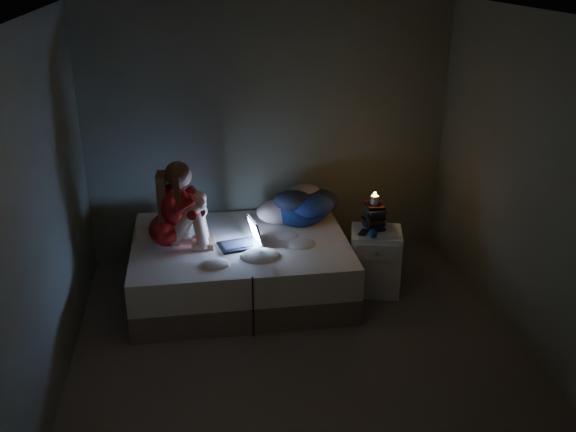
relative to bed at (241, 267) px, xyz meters
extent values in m
cube|color=#4A413D|center=(0.38, -1.10, -0.28)|extent=(3.60, 3.80, 0.02)
cube|color=silver|center=(0.38, -1.10, 2.34)|extent=(3.60, 3.80, 0.02)
cube|color=#5E6255|center=(0.38, 0.81, 1.03)|extent=(3.60, 0.02, 2.60)
cube|color=#5E6255|center=(0.38, -3.01, 1.03)|extent=(3.60, 0.02, 2.60)
cube|color=#5E6255|center=(-1.43, -1.10, 1.03)|extent=(0.02, 3.80, 2.60)
cube|color=#5E6255|center=(2.19, -1.10, 1.03)|extent=(0.02, 3.80, 2.60)
cube|color=beige|center=(-0.70, 0.31, 0.34)|extent=(0.48, 0.34, 0.14)
cube|color=silver|center=(1.25, -0.13, 0.04)|extent=(0.54, 0.50, 0.61)
cylinder|color=beige|center=(1.23, -0.05, 0.63)|extent=(0.07, 0.07, 0.08)
cube|color=black|center=(1.13, -0.18, 0.35)|extent=(0.11, 0.15, 0.01)
sphere|color=navy|center=(1.21, -0.27, 0.38)|extent=(0.08, 0.08, 0.08)
camera|label=1|loc=(-0.37, -5.29, 2.72)|focal=39.80mm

